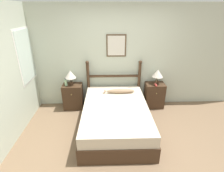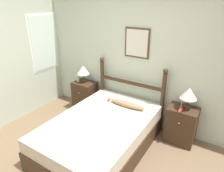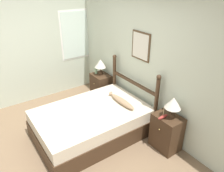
{
  "view_description": "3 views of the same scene",
  "coord_description": "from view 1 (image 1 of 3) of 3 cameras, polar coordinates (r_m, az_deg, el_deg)",
  "views": [
    {
      "loc": [
        -0.28,
        -2.55,
        2.42
      ],
      "look_at": [
        -0.17,
        0.95,
        0.85
      ],
      "focal_mm": 28.0,
      "sensor_mm": 36.0,
      "label": 1
    },
    {
      "loc": [
        1.49,
        -1.56,
        2.3
      ],
      "look_at": [
        -0.19,
        1.09,
        0.94
      ],
      "focal_mm": 32.0,
      "sensor_mm": 36.0,
      "label": 2
    },
    {
      "loc": [
        2.88,
        -1.02,
        2.74
      ],
      "look_at": [
        -0.13,
        1.09,
        0.89
      ],
      "focal_mm": 35.0,
      "sensor_mm": 36.0,
      "label": 3
    }
  ],
  "objects": [
    {
      "name": "bottle",
      "position": [
        4.45,
        -14.85,
        1.17
      ],
      "size": [
        0.06,
        0.06,
        0.2
      ],
      "color": "#99C699",
      "rests_on": "nightstand_left"
    },
    {
      "name": "table_lamp_left",
      "position": [
        4.42,
        -13.46,
        3.58
      ],
      "size": [
        0.27,
        0.27,
        0.37
      ],
      "color": "#422D1E",
      "rests_on": "nightstand_left"
    },
    {
      "name": "headboard",
      "position": [
        4.51,
        0.59,
        1.41
      ],
      "size": [
        1.4,
        0.09,
        1.24
      ],
      "color": "#3D2819",
      "rests_on": "ground_plane"
    },
    {
      "name": "nightstand_left",
      "position": [
        4.64,
        -12.57,
        -3.31
      ],
      "size": [
        0.48,
        0.38,
        0.65
      ],
      "color": "#3D2819",
      "rests_on": "ground_plane"
    },
    {
      "name": "bed",
      "position": [
        3.83,
        1.16,
        -10.03
      ],
      "size": [
        1.38,
        2.06,
        0.54
      ],
      "color": "#3D2819",
      "rests_on": "ground_plane"
    },
    {
      "name": "fish_pillow",
      "position": [
        4.2,
        2.57,
        -1.66
      ],
      "size": [
        0.73,
        0.13,
        0.1
      ],
      "color": "#997A5B",
      "rests_on": "bed"
    },
    {
      "name": "model_boat",
      "position": [
        4.46,
        14.1,
        0.44
      ],
      "size": [
        0.06,
        0.21,
        0.21
      ],
      "color": "maroon",
      "rests_on": "nightstand_right"
    },
    {
      "name": "wall_back",
      "position": [
        4.44,
        1.94,
        9.23
      ],
      "size": [
        6.4,
        0.08,
        2.55
      ],
      "color": "beige",
      "rests_on": "ground_plane"
    },
    {
      "name": "nightstand_right",
      "position": [
        4.72,
        13.6,
        -2.94
      ],
      "size": [
        0.48,
        0.38,
        0.65
      ],
      "color": "#3D2819",
      "rests_on": "ground_plane"
    },
    {
      "name": "ground_plane",
      "position": [
        3.53,
        3.46,
        -19.21
      ],
      "size": [
        16.0,
        16.0,
        0.0
      ],
      "primitive_type": "plane",
      "color": "#7A6047"
    },
    {
      "name": "table_lamp_right",
      "position": [
        4.52,
        14.71,
        3.9
      ],
      "size": [
        0.27,
        0.27,
        0.37
      ],
      "color": "#422D1E",
      "rests_on": "nightstand_right"
    }
  ]
}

